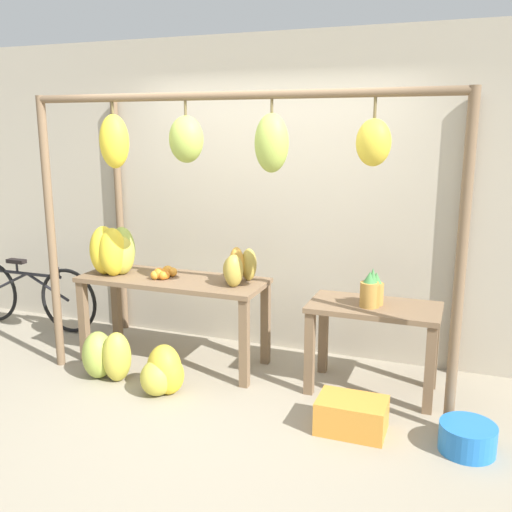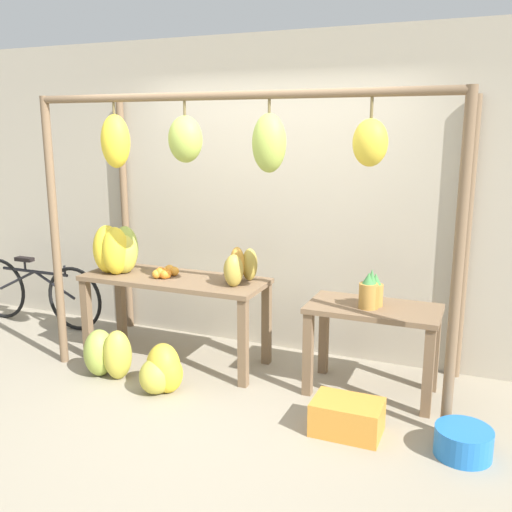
{
  "view_description": "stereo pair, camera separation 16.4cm",
  "coord_description": "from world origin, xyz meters",
  "views": [
    {
      "loc": [
        1.61,
        -3.36,
        2.01
      ],
      "look_at": [
        0.06,
        0.79,
        1.01
      ],
      "focal_mm": 40.0,
      "sensor_mm": 36.0,
      "label": 1
    },
    {
      "loc": [
        1.76,
        -3.3,
        2.01
      ],
      "look_at": [
        0.06,
        0.79,
        1.01
      ],
      "focal_mm": 40.0,
      "sensor_mm": 36.0,
      "label": 2
    }
  ],
  "objects": [
    {
      "name": "banana_pile_ground_right",
      "position": [
        -0.48,
        0.21,
        0.17
      ],
      "size": [
        0.4,
        0.43,
        0.38
      ],
      "color": "yellow",
      "rests_on": "ground_plane"
    },
    {
      "name": "ground_plane",
      "position": [
        0.0,
        0.0,
        0.0
      ],
      "size": [
        20.0,
        20.0,
        0.0
      ],
      "primitive_type": "plane",
      "color": "gray"
    },
    {
      "name": "fruit_crate_white",
      "position": [
        0.99,
        0.16,
        0.11
      ],
      "size": [
        0.46,
        0.32,
        0.23
      ],
      "color": "orange",
      "rests_on": "ground_plane"
    },
    {
      "name": "pineapple_cluster",
      "position": [
        0.99,
        0.78,
        0.82
      ],
      "size": [
        0.16,
        0.21,
        0.3
      ],
      "color": "#B27F38",
      "rests_on": "display_table_side"
    },
    {
      "name": "parked_bicycle",
      "position": [
        -2.53,
        1.07,
        0.35
      ],
      "size": [
        1.64,
        0.08,
        0.7
      ],
      "color": "black",
      "rests_on": "ground_plane"
    },
    {
      "name": "shop_wall_back",
      "position": [
        0.0,
        1.48,
        1.4
      ],
      "size": [
        8.0,
        0.08,
        2.8
      ],
      "color": "#B2A893",
      "rests_on": "ground_plane"
    },
    {
      "name": "blue_bucket",
      "position": [
        1.72,
        0.17,
        0.09
      ],
      "size": [
        0.35,
        0.35,
        0.18
      ],
      "color": "blue",
      "rests_on": "ground_plane"
    },
    {
      "name": "display_table_main",
      "position": [
        -0.7,
        0.79,
        0.64
      ],
      "size": [
        1.6,
        0.6,
        0.76
      ],
      "color": "brown",
      "rests_on": "ground_plane"
    },
    {
      "name": "banana_pile_ground_left",
      "position": [
        -1.05,
        0.28,
        0.2
      ],
      "size": [
        0.5,
        0.35,
        0.41
      ],
      "color": "gold",
      "rests_on": "ground_plane"
    },
    {
      "name": "stall_awning",
      "position": [
        -0.03,
        0.56,
        1.67
      ],
      "size": [
        3.27,
        1.15,
        2.25
      ],
      "color": "brown",
      "rests_on": "ground_plane"
    },
    {
      "name": "banana_pile_on_table",
      "position": [
        -1.24,
        0.74,
        0.96
      ],
      "size": [
        0.45,
        0.46,
        0.42
      ],
      "color": "gold",
      "rests_on": "display_table_main"
    },
    {
      "name": "display_table_side",
      "position": [
        1.01,
        0.82,
        0.55
      ],
      "size": [
        0.98,
        0.54,
        0.7
      ],
      "color": "brown",
      "rests_on": "ground_plane"
    },
    {
      "name": "orange_pile",
      "position": [
        -0.76,
        0.75,
        0.8
      ],
      "size": [
        0.17,
        0.22,
        0.1
      ],
      "color": "orange",
      "rests_on": "display_table_main"
    },
    {
      "name": "papaya_pile",
      "position": [
        -0.11,
        0.82,
        0.89
      ],
      "size": [
        0.28,
        0.42,
        0.3
      ],
      "color": "gold",
      "rests_on": "display_table_main"
    }
  ]
}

